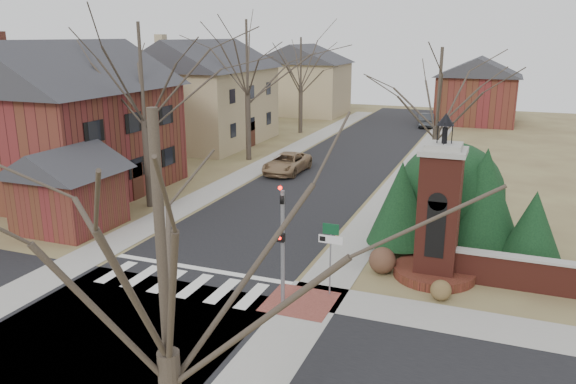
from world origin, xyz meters
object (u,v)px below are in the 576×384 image
at_px(sign_post, 330,245).
at_px(pickup_truck, 287,163).
at_px(traffic_signal_pole, 282,236).
at_px(brick_gate_monument, 438,225).
at_px(distant_car, 426,120).

height_order(sign_post, pickup_truck, sign_post).
bearing_deg(traffic_signal_pole, brick_gate_monument, 43.24).
xyz_separation_m(traffic_signal_pole, pickup_truck, (-7.02, 18.52, -1.91)).
bearing_deg(distant_car, traffic_signal_pole, 82.04).
bearing_deg(traffic_signal_pole, sign_post, 47.57).
distance_m(traffic_signal_pole, brick_gate_monument, 6.47).
relative_size(traffic_signal_pole, distant_car, 1.04).
bearing_deg(brick_gate_monument, distant_car, 98.32).
bearing_deg(sign_post, brick_gate_monument, 41.42).
xyz_separation_m(pickup_truck, distant_car, (6.12, 24.18, 0.04)).
xyz_separation_m(brick_gate_monument, pickup_truck, (-11.72, 14.10, -1.49)).
relative_size(sign_post, brick_gate_monument, 0.42).
xyz_separation_m(sign_post, pickup_truck, (-8.32, 17.10, -1.28)).
height_order(traffic_signal_pole, pickup_truck, traffic_signal_pole).
relative_size(sign_post, distant_car, 0.64).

